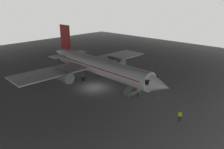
{
  "coord_description": "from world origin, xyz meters",
  "views": [
    {
      "loc": [
        -25.17,
        -28.53,
        15.73
      ],
      "look_at": [
        2.8,
        -2.0,
        2.41
      ],
      "focal_mm": 34.67,
      "sensor_mm": 36.0,
      "label": 1
    }
  ],
  "objects_px": {
    "airplane_main": "(97,66)",
    "crew_worker_by_stairs": "(138,91)",
    "crew_worker_near_nose": "(180,115)",
    "traffic_cone_orange": "(159,98)",
    "boarding_stairs": "(133,89)"
  },
  "relations": [
    {
      "from": "airplane_main",
      "to": "crew_worker_by_stairs",
      "type": "xyz_separation_m",
      "value": [
        -0.45,
        -10.65,
        -2.3
      ]
    },
    {
      "from": "crew_worker_near_nose",
      "to": "crew_worker_by_stairs",
      "type": "height_order",
      "value": "crew_worker_by_stairs"
    },
    {
      "from": "airplane_main",
      "to": "traffic_cone_orange",
      "type": "xyz_separation_m",
      "value": [
        0.88,
        -13.94,
        -2.96
      ]
    },
    {
      "from": "crew_worker_near_nose",
      "to": "traffic_cone_orange",
      "type": "bearing_deg",
      "value": 55.48
    },
    {
      "from": "airplane_main",
      "to": "boarding_stairs",
      "type": "bearing_deg",
      "value": -89.3
    },
    {
      "from": "airplane_main",
      "to": "crew_worker_by_stairs",
      "type": "relative_size",
      "value": 19.49
    },
    {
      "from": "boarding_stairs",
      "to": "crew_worker_by_stairs",
      "type": "relative_size",
      "value": 2.65
    },
    {
      "from": "airplane_main",
      "to": "crew_worker_by_stairs",
      "type": "distance_m",
      "value": 10.91
    },
    {
      "from": "boarding_stairs",
      "to": "crew_worker_by_stairs",
      "type": "xyz_separation_m",
      "value": [
        -0.56,
        -1.52,
        0.24
      ]
    },
    {
      "from": "crew_worker_near_nose",
      "to": "traffic_cone_orange",
      "type": "relative_size",
      "value": 2.71
    },
    {
      "from": "traffic_cone_orange",
      "to": "boarding_stairs",
      "type": "bearing_deg",
      "value": 99.12
    },
    {
      "from": "crew_worker_near_nose",
      "to": "crew_worker_by_stairs",
      "type": "xyz_separation_m",
      "value": [
        2.62,
        9.04,
        0.03
      ]
    },
    {
      "from": "boarding_stairs",
      "to": "crew_worker_by_stairs",
      "type": "distance_m",
      "value": 1.64
    },
    {
      "from": "airplane_main",
      "to": "traffic_cone_orange",
      "type": "relative_size",
      "value": 54.48
    },
    {
      "from": "airplane_main",
      "to": "traffic_cone_orange",
      "type": "height_order",
      "value": "airplane_main"
    }
  ]
}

